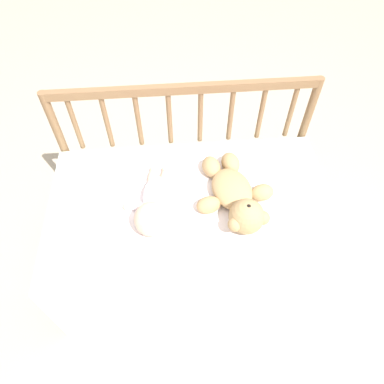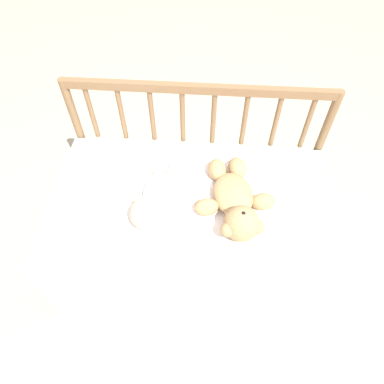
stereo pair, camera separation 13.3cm
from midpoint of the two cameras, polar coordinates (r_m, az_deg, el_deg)
ground_plane at (r=1.77m, az=2.17°, el=-10.81°), size 12.00×12.00×0.00m
crib_mattress at (r=1.57m, az=2.43°, el=-6.94°), size 1.15×0.68×0.46m
crib_rail at (r=1.56m, az=3.46°, el=10.57°), size 1.15×0.04×0.76m
blanket at (r=1.39m, az=3.96°, el=-1.14°), size 0.78×0.51×0.01m
teddy_bear at (r=1.34m, az=10.07°, el=-1.73°), size 0.33×0.42×0.14m
baby at (r=1.32m, az=-3.71°, el=-1.58°), size 0.27×0.37×0.13m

